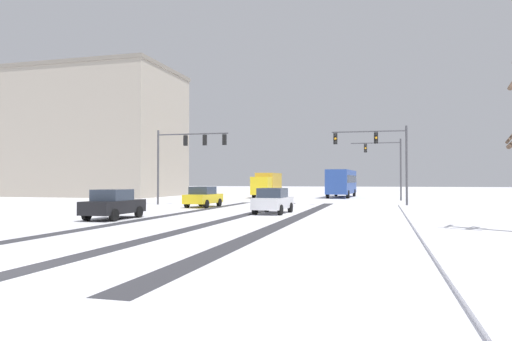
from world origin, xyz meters
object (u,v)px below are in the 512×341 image
traffic_signal_near_right (380,149)px  office_building_far_left_block (80,134)px  traffic_signal_near_left (186,149)px  car_white_second (273,201)px  car_black_third (113,204)px  box_truck_delivery (267,184)px  bus_oncoming (342,181)px  traffic_signal_far_right (387,159)px  car_yellow_cab_lead (203,197)px

traffic_signal_near_right → office_building_far_left_block: size_ratio=0.24×
traffic_signal_near_left → car_white_second: bearing=-40.6°
car_black_third → car_white_second: bearing=41.1°
traffic_signal_near_left → car_black_third: traffic_signal_near_left is taller
traffic_signal_near_left → box_truck_delivery: (2.68, 18.46, -3.17)m
car_white_second → bus_oncoming: (1.84, 30.10, 1.18)m
car_white_second → box_truck_delivery: 27.63m
traffic_signal_near_right → car_white_second: 12.62m
traffic_signal_far_right → box_truck_delivery: bearing=162.3°
bus_oncoming → traffic_signal_near_left: bearing=-117.8°
box_truck_delivery → traffic_signal_near_left: bearing=-98.3°
bus_oncoming → box_truck_delivery: bearing=-159.0°
traffic_signal_far_right → traffic_signal_near_right: 12.14m
car_yellow_cab_lead → bus_oncoming: bus_oncoming is taller
car_black_third → bus_oncoming: size_ratio=0.37×
car_yellow_cab_lead → traffic_signal_near_right: bearing=18.9°
traffic_signal_near_left → traffic_signal_far_right: bearing=39.5°
box_truck_delivery → office_building_far_left_block: office_building_far_left_block is taller
car_yellow_cab_lead → traffic_signal_far_right: bearing=49.8°
car_white_second → box_truck_delivery: box_truck_delivery is taller
traffic_signal_far_right → car_white_second: traffic_signal_far_right is taller
office_building_far_left_block → car_black_third: bearing=-51.7°
traffic_signal_far_right → bus_oncoming: size_ratio=0.59×
traffic_signal_near_left → car_white_second: (9.66, -8.26, -3.99)m
office_building_far_left_block → box_truck_delivery: bearing=0.3°
traffic_signal_near_right → traffic_signal_near_left: 16.31m
car_white_second → office_building_far_left_block: 43.45m
traffic_signal_near_right → car_yellow_cab_lead: size_ratio=1.56×
office_building_far_left_block → car_yellow_cab_lead: bearing=-38.4°
car_yellow_cab_lead → bus_oncoming: size_ratio=0.38×
traffic_signal_far_right → traffic_signal_near_right: size_ratio=1.00×
traffic_signal_near_right → box_truck_delivery: size_ratio=0.88×
traffic_signal_far_right → car_black_third: traffic_signal_far_right is taller
car_yellow_cab_lead → office_building_far_left_block: bearing=141.6°
traffic_signal_near_right → car_black_third: traffic_signal_near_right is taller
bus_oncoming → traffic_signal_near_right: bearing=-76.8°
traffic_signal_far_right → traffic_signal_near_left: size_ratio=1.00×
car_black_third → box_truck_delivery: 33.19m
traffic_signal_near_right → traffic_signal_near_left: size_ratio=1.00×
traffic_signal_far_right → box_truck_delivery: traffic_signal_far_right is taller
car_yellow_cab_lead → bus_oncoming: bearing=70.4°
office_building_far_left_block → car_white_second: bearing=-38.4°
traffic_signal_near_left → car_yellow_cab_lead: 5.58m
box_truck_delivery → office_building_far_left_block: 27.40m
traffic_signal_near_left → bus_oncoming: 24.84m
traffic_signal_near_right → car_black_third: size_ratio=1.58×
traffic_signal_near_right → car_white_second: bearing=-123.0°
traffic_signal_far_right → traffic_signal_near_right: same height
traffic_signal_near_left → box_truck_delivery: bearing=81.7°
car_yellow_cab_lead → car_white_second: size_ratio=1.00×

